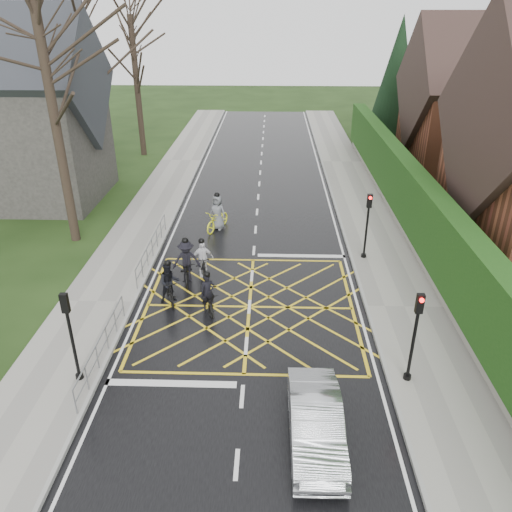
# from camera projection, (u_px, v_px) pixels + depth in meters

# --- Properties ---
(ground) EXTENTS (120.00, 120.00, 0.00)m
(ground) POSITION_uv_depth(u_px,v_px,m) (249.00, 307.00, 19.49)
(ground) COLOR black
(ground) RESTS_ON ground
(road) EXTENTS (9.00, 80.00, 0.01)m
(road) POSITION_uv_depth(u_px,v_px,m) (249.00, 307.00, 19.49)
(road) COLOR black
(road) RESTS_ON ground
(sidewalk_right) EXTENTS (3.00, 80.00, 0.15)m
(sidewalk_right) POSITION_uv_depth(u_px,v_px,m) (404.00, 308.00, 19.29)
(sidewalk_right) COLOR gray
(sidewalk_right) RESTS_ON ground
(sidewalk_left) EXTENTS (3.00, 80.00, 0.15)m
(sidewalk_left) POSITION_uv_depth(u_px,v_px,m) (97.00, 303.00, 19.63)
(sidewalk_left) COLOR gray
(sidewalk_left) RESTS_ON ground
(stone_wall) EXTENTS (0.50, 38.00, 0.70)m
(stone_wall) POSITION_uv_depth(u_px,v_px,m) (412.00, 238.00, 24.47)
(stone_wall) COLOR slate
(stone_wall) RESTS_ON ground
(hedge) EXTENTS (0.90, 38.00, 2.80)m
(hedge) POSITION_uv_depth(u_px,v_px,m) (417.00, 204.00, 23.68)
(hedge) COLOR #153B10
(hedge) RESTS_ON stone_wall
(house_far) EXTENTS (9.80, 8.80, 10.30)m
(house_far) POSITION_uv_depth(u_px,v_px,m) (482.00, 109.00, 33.18)
(house_far) COLOR brown
(house_far) RESTS_ON ground
(conifer) EXTENTS (4.60, 4.60, 10.00)m
(conifer) POSITION_uv_depth(u_px,v_px,m) (396.00, 82.00, 40.15)
(conifer) COLOR black
(conifer) RESTS_ON ground
(church) EXTENTS (8.80, 7.80, 11.00)m
(church) POSITION_uv_depth(u_px,v_px,m) (21.00, 116.00, 28.37)
(church) COLOR #2D2B28
(church) RESTS_ON ground
(tree_near) EXTENTS (9.24, 9.24, 11.44)m
(tree_near) POSITION_uv_depth(u_px,v_px,m) (47.00, 73.00, 21.54)
(tree_near) COLOR black
(tree_near) RESTS_ON ground
(tree_mid) EXTENTS (10.08, 10.08, 12.48)m
(tree_mid) POSITION_uv_depth(u_px,v_px,m) (84.00, 43.00, 28.39)
(tree_mid) COLOR black
(tree_mid) RESTS_ON ground
(tree_far) EXTENTS (8.40, 8.40, 10.40)m
(tree_far) POSITION_uv_depth(u_px,v_px,m) (134.00, 57.00, 36.16)
(tree_far) COLOR black
(tree_far) RESTS_ON ground
(railing_south) EXTENTS (0.05, 5.04, 1.03)m
(railing_south) POSITION_uv_depth(u_px,v_px,m) (101.00, 342.00, 16.15)
(railing_south) COLOR slate
(railing_south) RESTS_ON ground
(railing_north) EXTENTS (0.05, 6.04, 1.03)m
(railing_north) POSITION_uv_depth(u_px,v_px,m) (152.00, 243.00, 22.84)
(railing_north) COLOR slate
(railing_north) RESTS_ON ground
(traffic_light_ne) EXTENTS (0.24, 0.31, 3.21)m
(traffic_light_ne) POSITION_uv_depth(u_px,v_px,m) (367.00, 227.00, 22.34)
(traffic_light_ne) COLOR black
(traffic_light_ne) RESTS_ON ground
(traffic_light_se) EXTENTS (0.24, 0.31, 3.21)m
(traffic_light_se) POSITION_uv_depth(u_px,v_px,m) (414.00, 339.00, 14.85)
(traffic_light_se) COLOR black
(traffic_light_se) RESTS_ON ground
(traffic_light_sw) EXTENTS (0.24, 0.31, 3.21)m
(traffic_light_sw) POSITION_uv_depth(u_px,v_px,m) (72.00, 338.00, 14.88)
(traffic_light_sw) COLOR black
(traffic_light_sw) RESTS_ON ground
(cyclist_rear) EXTENTS (1.12, 1.80, 1.66)m
(cyclist_rear) POSITION_uv_depth(u_px,v_px,m) (208.00, 298.00, 19.06)
(cyclist_rear) COLOR black
(cyclist_rear) RESTS_ON ground
(cyclist_back) EXTENTS (1.10, 1.89, 1.83)m
(cyclist_back) POSITION_uv_depth(u_px,v_px,m) (169.00, 286.00, 19.54)
(cyclist_back) COLOR black
(cyclist_back) RESTS_ON ground
(cyclist_mid) EXTENTS (1.27, 2.13, 1.99)m
(cyclist_mid) POSITION_uv_depth(u_px,v_px,m) (187.00, 265.00, 21.07)
(cyclist_mid) COLOR black
(cyclist_mid) RESTS_ON ground
(cyclist_front) EXTENTS (1.06, 1.86, 1.79)m
(cyclist_front) POSITION_uv_depth(u_px,v_px,m) (202.00, 263.00, 21.40)
(cyclist_front) COLOR black
(cyclist_front) RESTS_ON ground
(cyclist_lead) EXTENTS (1.51, 2.19, 2.01)m
(cyclist_lead) POSITION_uv_depth(u_px,v_px,m) (218.00, 217.00, 25.95)
(cyclist_lead) COLOR yellow
(cyclist_lead) RESTS_ON ground
(car) EXTENTS (1.42, 3.95, 1.29)m
(car) POSITION_uv_depth(u_px,v_px,m) (316.00, 423.00, 13.22)
(car) COLOR #B1B4B8
(car) RESTS_ON ground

